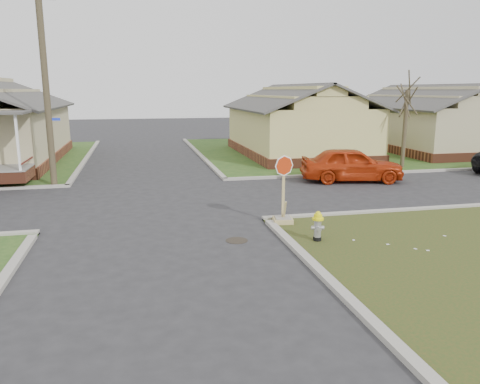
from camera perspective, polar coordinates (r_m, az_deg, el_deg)
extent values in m
plane|color=#282729|center=(13.79, -9.87, -5.85)|extent=(120.00, 120.00, 0.00)
cube|color=#254819|center=(38.64, 23.26, 5.05)|extent=(37.00, 19.00, 0.05)
cylinder|color=black|center=(13.58, -0.40, -5.92)|extent=(0.64, 0.64, 0.01)
cube|color=brown|center=(31.67, 6.94, 5.07)|extent=(7.20, 11.20, 0.60)
cube|color=#C9C076|center=(31.51, 7.02, 7.95)|extent=(7.00, 11.00, 2.60)
cube|color=brown|center=(36.24, 22.09, 5.16)|extent=(7.20, 11.20, 0.60)
cube|color=beige|center=(36.10, 22.30, 7.68)|extent=(7.00, 11.00, 2.60)
cylinder|color=#3E3423|center=(22.32, -22.60, 12.03)|extent=(0.28, 0.28, 9.00)
cylinder|color=#3E3423|center=(27.54, 19.43, 7.25)|extent=(0.22, 0.22, 4.20)
cylinder|color=black|center=(13.61, 9.39, -5.62)|extent=(0.24, 0.24, 0.11)
cylinder|color=#A9A8AD|center=(13.52, 9.43, -4.41)|extent=(0.20, 0.20, 0.49)
sphere|color=#A9A8AD|center=(13.45, 9.47, -3.41)|extent=(0.20, 0.20, 0.20)
cylinder|color=yellow|center=(13.44, 9.48, -3.23)|extent=(0.32, 0.32, 0.06)
cylinder|color=yellow|center=(13.42, 9.49, -2.92)|extent=(0.24, 0.24, 0.11)
sphere|color=yellow|center=(13.41, 9.50, -2.66)|extent=(0.16, 0.16, 0.16)
cube|color=tan|center=(15.27, 5.24, -3.44)|extent=(0.61, 0.61, 0.15)
cube|color=gray|center=(15.24, 5.24, -3.10)|extent=(0.49, 0.49, 0.04)
cube|color=tan|center=(15.02, 5.31, 0.45)|extent=(0.09, 0.04, 2.07)
cylinder|color=#B72C0C|center=(14.84, 5.42, 3.21)|extent=(0.55, 0.24, 0.59)
cylinder|color=white|center=(14.86, 5.40, 3.22)|extent=(0.63, 0.27, 0.67)
imported|color=#B32D0C|center=(22.80, 13.44, 3.29)|extent=(5.04, 2.83, 1.62)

